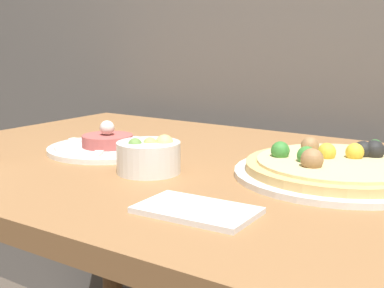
{
  "coord_description": "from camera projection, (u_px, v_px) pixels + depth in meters",
  "views": [
    {
      "loc": [
        0.46,
        -0.4,
        1.0
      ],
      "look_at": [
        -0.06,
        0.37,
        0.81
      ],
      "focal_mm": 50.0,
      "sensor_mm": 36.0,
      "label": 1
    }
  ],
  "objects": [
    {
      "name": "pizza_plate",
      "position": [
        340.0,
        168.0,
        0.88
      ],
      "size": [
        0.35,
        0.35,
        0.06
      ],
      "color": "white",
      "rests_on": "dining_table"
    },
    {
      "name": "napkin",
      "position": [
        197.0,
        210.0,
        0.7
      ],
      "size": [
        0.16,
        0.1,
        0.01
      ],
      "color": "white",
      "rests_on": "dining_table"
    },
    {
      "name": "tartare_plate",
      "position": [
        108.0,
        146.0,
        1.08
      ],
      "size": [
        0.24,
        0.24,
        0.06
      ],
      "color": "white",
      "rests_on": "dining_table"
    },
    {
      "name": "small_bowl",
      "position": [
        149.0,
        156.0,
        0.91
      ],
      "size": [
        0.11,
        0.11,
        0.07
      ],
      "color": "white",
      "rests_on": "dining_table"
    },
    {
      "name": "dining_table",
      "position": [
        227.0,
        226.0,
        0.96
      ],
      "size": [
        1.32,
        0.78,
        0.77
      ],
      "color": "olive",
      "rests_on": "ground_plane"
    }
  ]
}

